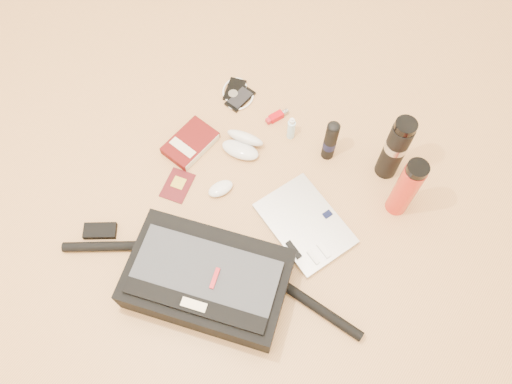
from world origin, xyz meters
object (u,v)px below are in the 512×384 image
laptop (305,224)px  thermos_red (406,188)px  thermos_black (395,149)px  messenger_bag (207,279)px  book (191,143)px

laptop → thermos_red: (0.22, 0.25, 0.13)m
laptop → thermos_black: size_ratio=1.26×
thermos_red → thermos_black: bearing=133.2°
messenger_bag → book: bearing=116.2°
laptop → thermos_black: thermos_black is taller
laptop → book: 0.53m
book → thermos_black: 0.74m
messenger_bag → book: messenger_bag is taller
book → thermos_black: (0.65, 0.33, 0.13)m
thermos_black → book: bearing=-153.0°
messenger_bag → thermos_red: bearing=40.4°
thermos_black → thermos_red: bearing=-46.8°
messenger_bag → laptop: (0.15, 0.36, -0.05)m
messenger_bag → book: size_ratio=4.85×
book → thermos_red: thermos_red is taller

